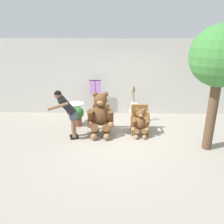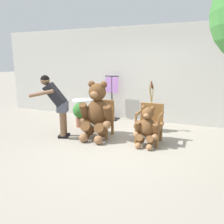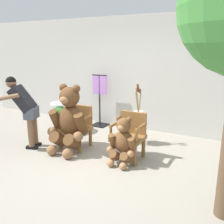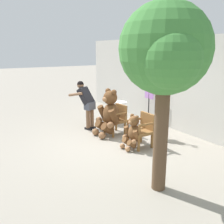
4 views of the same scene
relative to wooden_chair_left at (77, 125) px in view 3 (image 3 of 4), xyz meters
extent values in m
plane|color=gray|center=(0.60, -0.59, -0.46)|extent=(60.00, 60.00, 0.00)
cube|color=beige|center=(0.60, 1.81, 0.94)|extent=(10.00, 0.16, 2.80)
cube|color=brown|center=(0.00, -0.06, -0.06)|extent=(0.57, 0.53, 0.07)
cylinder|color=brown|center=(-0.22, -0.28, -0.28)|extent=(0.07, 0.07, 0.37)
cylinder|color=brown|center=(0.24, -0.27, -0.28)|extent=(0.07, 0.07, 0.37)
cylinder|color=brown|center=(-0.23, 0.14, -0.28)|extent=(0.07, 0.07, 0.37)
cylinder|color=brown|center=(0.23, 0.15, -0.28)|extent=(0.07, 0.07, 0.37)
cube|color=brown|center=(0.00, 0.17, 0.19)|extent=(0.52, 0.07, 0.42)
cylinder|color=brown|center=(-0.25, -0.07, 0.20)|extent=(0.07, 0.48, 0.06)
cylinder|color=brown|center=(-0.24, -0.28, 0.09)|extent=(0.05, 0.05, 0.22)
cylinder|color=brown|center=(0.25, -0.06, 0.20)|extent=(0.07, 0.48, 0.06)
cylinder|color=brown|center=(0.26, -0.27, 0.09)|extent=(0.05, 0.05, 0.22)
cube|color=brown|center=(1.19, -0.06, -0.06)|extent=(0.57, 0.53, 0.07)
cylinder|color=brown|center=(0.96, -0.27, -0.28)|extent=(0.07, 0.07, 0.37)
cylinder|color=brown|center=(1.42, -0.28, -0.28)|extent=(0.07, 0.07, 0.37)
cylinder|color=brown|center=(0.97, 0.15, -0.28)|extent=(0.07, 0.07, 0.37)
cylinder|color=brown|center=(1.43, 0.14, -0.28)|extent=(0.07, 0.07, 0.37)
cube|color=brown|center=(1.20, 0.17, 0.19)|extent=(0.52, 0.07, 0.42)
cylinder|color=brown|center=(0.94, -0.06, 0.20)|extent=(0.06, 0.48, 0.06)
cylinder|color=brown|center=(0.94, -0.27, 0.09)|extent=(0.05, 0.05, 0.22)
cylinder|color=brown|center=(1.44, -0.07, 0.20)|extent=(0.06, 0.48, 0.06)
cylinder|color=brown|center=(1.44, -0.28, 0.09)|extent=(0.05, 0.05, 0.22)
ellipsoid|color=brown|center=(0.00, -0.18, 0.15)|extent=(0.56, 0.48, 0.63)
sphere|color=brown|center=(0.00, -0.21, 0.64)|extent=(0.40, 0.40, 0.40)
ellipsoid|color=#8C603D|center=(0.01, -0.38, 0.61)|extent=(0.19, 0.15, 0.15)
sphere|color=black|center=(0.01, -0.38, 0.62)|extent=(0.06, 0.06, 0.06)
sphere|color=brown|center=(-0.15, -0.20, 0.81)|extent=(0.16, 0.16, 0.16)
sphere|color=brown|center=(0.15, -0.19, 0.81)|extent=(0.16, 0.16, 0.16)
cylinder|color=brown|center=(-0.29, -0.29, 0.15)|extent=(0.19, 0.35, 0.48)
sphere|color=#8C603D|center=(-0.30, -0.42, -0.06)|extent=(0.19, 0.19, 0.19)
cylinder|color=brown|center=(0.30, -0.28, 0.15)|extent=(0.19, 0.35, 0.48)
sphere|color=#8C603D|center=(0.32, -0.41, -0.06)|extent=(0.19, 0.19, 0.19)
cylinder|color=brown|center=(-0.16, -0.42, -0.19)|extent=(0.24, 0.40, 0.37)
sphere|color=#8C603D|center=(-0.18, -0.61, -0.36)|extent=(0.20, 0.20, 0.20)
cylinder|color=brown|center=(0.18, -0.41, -0.19)|extent=(0.24, 0.40, 0.37)
sphere|color=#8C603D|center=(0.20, -0.60, -0.36)|extent=(0.20, 0.20, 0.20)
ellipsoid|color=brown|center=(1.19, -0.24, -0.06)|extent=(0.36, 0.31, 0.41)
sphere|color=brown|center=(1.19, -0.26, 0.25)|extent=(0.26, 0.26, 0.26)
ellipsoid|color=#A47148|center=(1.19, -0.37, 0.23)|extent=(0.12, 0.10, 0.10)
sphere|color=black|center=(1.19, -0.37, 0.24)|extent=(0.04, 0.04, 0.04)
sphere|color=brown|center=(1.10, -0.25, 0.36)|extent=(0.10, 0.10, 0.10)
sphere|color=brown|center=(1.29, -0.25, 0.36)|extent=(0.10, 0.10, 0.10)
cylinder|color=brown|center=(1.00, -0.31, -0.06)|extent=(0.12, 0.23, 0.31)
sphere|color=#A47148|center=(0.99, -0.39, -0.20)|extent=(0.12, 0.12, 0.12)
cylinder|color=brown|center=(1.38, -0.31, -0.06)|extent=(0.12, 0.23, 0.31)
sphere|color=#A47148|center=(1.39, -0.40, -0.20)|extent=(0.12, 0.12, 0.12)
cylinder|color=brown|center=(1.08, -0.39, -0.29)|extent=(0.15, 0.26, 0.24)
sphere|color=#A47148|center=(1.07, -0.51, -0.40)|extent=(0.13, 0.13, 0.13)
cylinder|color=brown|center=(1.30, -0.39, -0.29)|extent=(0.15, 0.26, 0.24)
sphere|color=#A47148|center=(1.31, -0.52, -0.40)|extent=(0.13, 0.13, 0.13)
cube|color=black|center=(-0.82, -0.39, -0.43)|extent=(0.26, 0.17, 0.06)
cylinder|color=brown|center=(-0.82, -0.39, 0.01)|extent=(0.12, 0.12, 0.82)
cube|color=black|center=(-0.76, -0.56, -0.43)|extent=(0.26, 0.17, 0.06)
cylinder|color=brown|center=(-0.76, -0.56, 0.01)|extent=(0.12, 0.12, 0.82)
cube|color=#4C5160|center=(-0.79, -0.47, 0.29)|extent=(0.31, 0.36, 0.24)
cube|color=black|center=(-0.94, -0.53, 0.57)|extent=(0.56, 0.47, 0.55)
sphere|color=brown|center=(-1.14, -0.60, 0.90)|extent=(0.21, 0.21, 0.21)
sphere|color=black|center=(-1.14, -0.60, 0.92)|extent=(0.21, 0.21, 0.21)
cylinder|color=brown|center=(-1.11, -0.79, 0.62)|extent=(0.56, 0.27, 0.20)
cylinder|color=brown|center=(-1.00, -0.35, 0.45)|extent=(0.25, 0.16, 0.50)
cylinder|color=white|center=(1.07, 0.78, -0.02)|extent=(0.34, 0.34, 0.03)
cylinder|color=white|center=(1.17, 0.88, -0.25)|extent=(0.04, 0.04, 0.43)
cylinder|color=white|center=(0.97, 0.88, -0.25)|extent=(0.04, 0.04, 0.43)
cylinder|color=white|center=(1.17, 0.68, -0.25)|extent=(0.04, 0.04, 0.43)
cylinder|color=white|center=(0.97, 0.68, -0.25)|extent=(0.04, 0.04, 0.43)
cylinder|color=white|center=(1.07, 0.78, 0.13)|extent=(0.22, 0.22, 0.26)
cylinder|color=#997A47|center=(1.04, 0.74, 0.42)|extent=(0.13, 0.09, 0.68)
cylinder|color=#592D19|center=(1.04, 0.74, 0.80)|extent=(0.06, 0.05, 0.09)
cylinder|color=#997A47|center=(1.05, 0.73, 0.38)|extent=(0.14, 0.08, 0.59)
cylinder|color=#592D19|center=(1.05, 0.73, 0.72)|extent=(0.06, 0.05, 0.09)
cylinder|color=#997A47|center=(1.06, 0.83, 0.36)|extent=(0.06, 0.03, 0.57)
cylinder|color=#592D19|center=(1.06, 0.83, 0.68)|extent=(0.05, 0.05, 0.08)
cylinder|color=#997A47|center=(1.06, 0.75, 0.38)|extent=(0.12, 0.06, 0.61)
cylinder|color=#592D19|center=(1.06, 0.75, 0.73)|extent=(0.06, 0.05, 0.09)
cylinder|color=white|center=(-0.92, 0.68, 0.24)|extent=(0.56, 0.56, 0.03)
cylinder|color=white|center=(-0.92, 0.68, -0.12)|extent=(0.07, 0.07, 0.69)
cylinder|color=white|center=(-0.92, 0.68, -0.45)|extent=(0.40, 0.40, 0.03)
cylinder|color=brown|center=(-0.84, 0.45, -0.33)|extent=(0.28, 0.28, 0.26)
sphere|color=#33702D|center=(-0.84, 0.45, 0.00)|extent=(0.44, 0.44, 0.44)
cube|color=black|center=(-0.32, 1.50, -0.45)|extent=(0.40, 0.40, 0.02)
cylinder|color=black|center=(-0.32, 1.50, 0.21)|extent=(0.04, 0.04, 1.35)
cylinder|color=black|center=(-0.32, 1.50, 0.89)|extent=(0.44, 0.03, 0.03)
cube|color=#B77AD1|center=(-0.32, 1.50, 0.63)|extent=(0.40, 0.03, 0.48)
camera|label=1|loc=(0.51, -6.36, 2.45)|focal=35.00mm
camera|label=2|loc=(2.16, -4.70, 1.32)|focal=35.00mm
camera|label=3|loc=(2.95, -4.06, 1.57)|focal=40.00mm
camera|label=4|loc=(5.91, -3.86, 1.97)|focal=40.00mm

